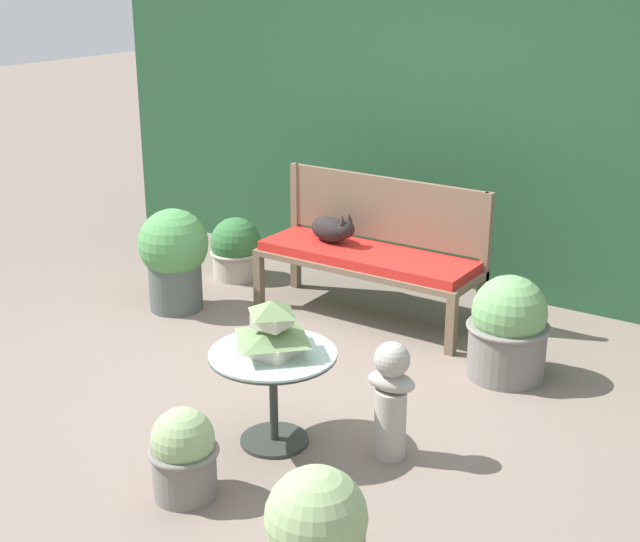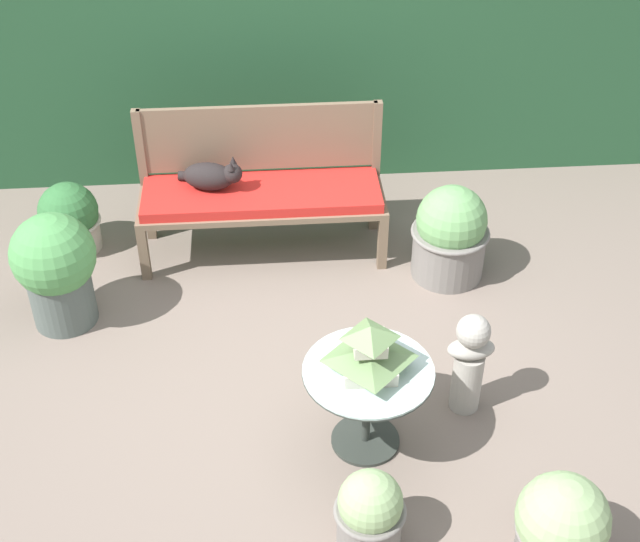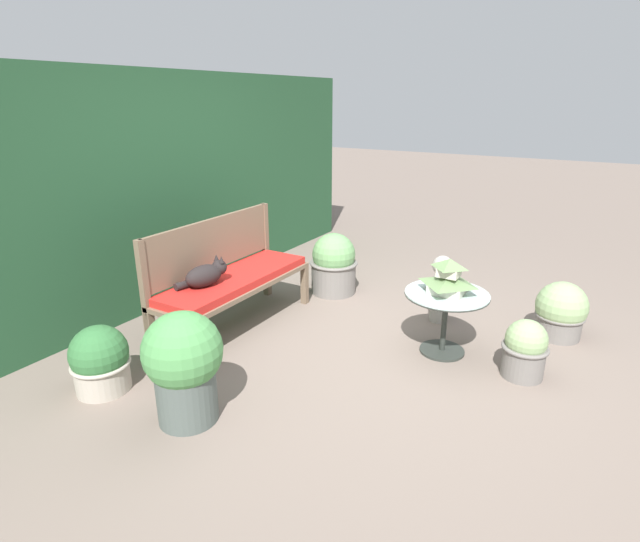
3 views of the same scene
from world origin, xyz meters
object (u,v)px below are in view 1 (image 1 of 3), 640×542
(patio_table, at_px, (273,372))
(garden_bust, at_px, (391,396))
(potted_plant_table_far, at_px, (508,329))
(potted_plant_bench_left, at_px, (236,250))
(pagoda_birdhouse, at_px, (272,330))
(potted_plant_bench_right, at_px, (184,454))
(potted_plant_path_edge, at_px, (316,528))
(potted_plant_patio_mid, at_px, (174,256))
(garden_bench, at_px, (367,261))
(cat, at_px, (332,229))

(patio_table, bearing_deg, garden_bust, 21.06)
(potted_plant_table_far, bearing_deg, potted_plant_bench_left, 169.06)
(pagoda_birdhouse, height_order, potted_plant_bench_right, pagoda_birdhouse)
(potted_plant_path_edge, relative_size, potted_plant_table_far, 0.77)
(garden_bust, distance_m, potted_plant_bench_left, 2.87)
(pagoda_birdhouse, height_order, garden_bust, pagoda_birdhouse)
(potted_plant_patio_mid, bearing_deg, garden_bench, 26.65)
(garden_bust, height_order, potted_plant_patio_mid, potted_plant_patio_mid)
(patio_table, bearing_deg, potted_plant_bench_left, 133.19)
(cat, bearing_deg, potted_plant_bench_left, -174.29)
(garden_bust, distance_m, potted_plant_path_edge, 1.01)
(garden_bust, distance_m, potted_plant_table_far, 1.20)
(potted_plant_bench_left, distance_m, potted_plant_table_far, 2.51)
(potted_plant_bench_left, bearing_deg, patio_table, -46.81)
(garden_bust, bearing_deg, pagoda_birdhouse, -161.76)
(garden_bench, bearing_deg, pagoda_birdhouse, -74.41)
(patio_table, distance_m, potted_plant_bench_left, 2.59)
(garden_bust, bearing_deg, potted_plant_bench_right, -129.45)
(patio_table, height_order, potted_plant_path_edge, patio_table)
(garden_bench, xyz_separation_m, potted_plant_table_far, (1.18, -0.33, -0.12))
(potted_plant_bench_right, distance_m, potted_plant_table_far, 2.17)
(cat, bearing_deg, pagoda_birdhouse, -53.70)
(garden_bench, bearing_deg, potted_plant_path_edge, -63.15)
(cat, relative_size, garden_bust, 0.68)
(potted_plant_bench_left, bearing_deg, potted_plant_table_far, -10.94)
(cat, xyz_separation_m, potted_plant_path_edge, (1.58, -2.54, -0.35))
(patio_table, bearing_deg, potted_plant_table_far, 63.63)
(cat, relative_size, potted_plant_bench_right, 0.95)
(patio_table, relative_size, potted_plant_patio_mid, 0.89)
(potted_plant_bench_right, relative_size, potted_plant_bench_left, 0.92)
(potted_plant_patio_mid, height_order, potted_plant_bench_left, potted_plant_patio_mid)
(garden_bust, relative_size, potted_plant_bench_right, 1.40)
(garden_bench, distance_m, cat, 0.36)
(potted_plant_table_far, bearing_deg, garden_bust, -96.25)
(garden_bench, relative_size, potted_plant_table_far, 2.50)
(garden_bust, distance_m, potted_plant_patio_mid, 2.45)
(pagoda_birdhouse, xyz_separation_m, garden_bust, (0.57, 0.22, -0.30))
(garden_bench, bearing_deg, patio_table, -74.41)
(cat, xyz_separation_m, patio_table, (0.80, -1.77, -0.18))
(pagoda_birdhouse, xyz_separation_m, potted_plant_bench_right, (-0.06, -0.62, -0.42))
(potted_plant_patio_mid, distance_m, potted_plant_path_edge, 3.13)
(cat, height_order, potted_plant_patio_mid, potted_plant_patio_mid)
(potted_plant_path_edge, bearing_deg, potted_plant_table_far, 92.24)
(garden_bust, bearing_deg, potted_plant_path_edge, -80.50)
(cat, relative_size, potted_plant_patio_mid, 0.57)
(pagoda_birdhouse, bearing_deg, potted_plant_bench_left, 133.19)
(patio_table, bearing_deg, potted_plant_path_edge, -44.45)
(cat, distance_m, potted_plant_bench_left, 1.04)
(patio_table, height_order, potted_plant_table_far, potted_plant_table_far)
(pagoda_birdhouse, relative_size, potted_plant_path_edge, 0.71)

